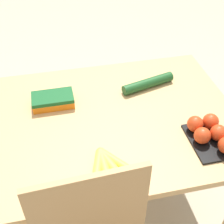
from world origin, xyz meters
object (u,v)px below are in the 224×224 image
object	(u,v)px
tomato_pack	(210,133)
banana_bunch	(107,164)
cucumber_near	(148,83)
carrot_bag	(53,99)

from	to	relation	value
tomato_pack	banana_bunch	bearing A→B (deg)	6.51
banana_bunch	cucumber_near	xyz separation A→B (m)	(-0.30, -0.45, 0.01)
tomato_pack	cucumber_near	size ratio (longest dim) A/B	0.79
cucumber_near	banana_bunch	bearing A→B (deg)	56.16
banana_bunch	carrot_bag	world-z (taller)	carrot_bag
tomato_pack	cucumber_near	distance (m)	0.42
banana_bunch	tomato_pack	world-z (taller)	tomato_pack
carrot_bag	cucumber_near	bearing A→B (deg)	-175.81
banana_bunch	tomato_pack	bearing A→B (deg)	-173.49
banana_bunch	carrot_bag	bearing A→B (deg)	-68.07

